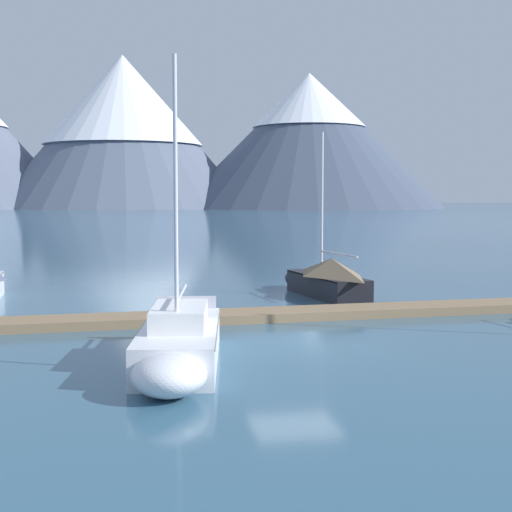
{
  "coord_description": "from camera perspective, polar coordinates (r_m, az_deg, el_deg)",
  "views": [
    {
      "loc": [
        -5.04,
        -20.56,
        4.22
      ],
      "look_at": [
        0.0,
        6.0,
        2.0
      ],
      "focal_mm": 52.23,
      "sensor_mm": 36.0,
      "label": 1
    }
  ],
  "objects": [
    {
      "name": "sailboat_mid_dock_port",
      "position": [
        31.25,
        5.29,
        -1.66
      ],
      "size": [
        2.5,
        6.52,
        6.83
      ],
      "color": "black",
      "rests_on": "ground"
    },
    {
      "name": "dock",
      "position": [
        25.4,
        0.84,
        -4.54
      ],
      "size": [
        27.06,
        3.27,
        0.3
      ],
      "color": "#846B4C",
      "rests_on": "ground"
    },
    {
      "name": "ground_plane",
      "position": [
        21.58,
        2.99,
        -6.59
      ],
      "size": [
        700.0,
        700.0,
        0.0
      ],
      "primitive_type": "plane",
      "color": "#335B75"
    },
    {
      "name": "mountain_shoulder_ridge",
      "position": [
        245.27,
        4.08,
        8.99
      ],
      "size": [
        87.25,
        87.25,
        43.53
      ],
      "color": "#424C60",
      "rests_on": "ground"
    },
    {
      "name": "mountain_central_massif",
      "position": [
        250.43,
        -10.14,
        9.77
      ],
      "size": [
        83.63,
        83.63,
        49.61
      ],
      "color": "slate",
      "rests_on": "ground"
    },
    {
      "name": "sailboat_second_berth",
      "position": [
        18.37,
        -5.96,
        -6.7
      ],
      "size": [
        2.81,
        7.19,
        7.46
      ],
      "color": "white",
      "rests_on": "ground"
    }
  ]
}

